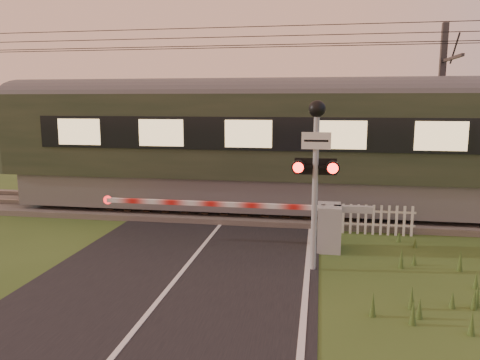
% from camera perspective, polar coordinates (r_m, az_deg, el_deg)
% --- Properties ---
extents(ground, '(160.00, 160.00, 0.00)m').
position_cam_1_polar(ground, '(10.00, -8.38, -12.65)').
color(ground, '#314B1D').
rests_on(ground, ground).
extents(road, '(6.00, 140.00, 0.03)m').
position_cam_1_polar(road, '(9.79, -8.71, -13.10)').
color(road, black).
rests_on(road, ground).
extents(track_bed, '(140.00, 3.40, 0.39)m').
position_cam_1_polar(track_bed, '(16.00, -1.17, -3.78)').
color(track_bed, '#47423D').
rests_on(track_bed, ground).
extents(overhead_wires, '(120.00, 0.62, 0.62)m').
position_cam_1_polar(overhead_wires, '(15.69, -1.24, 16.76)').
color(overhead_wires, black).
rests_on(overhead_wires, ground).
extents(boom_gate, '(7.19, 0.90, 1.20)m').
position_cam_1_polar(boom_gate, '(12.20, 9.24, -5.31)').
color(boom_gate, gray).
rests_on(boom_gate, ground).
extents(crossing_signal, '(0.96, 0.37, 3.79)m').
position_cam_1_polar(crossing_signal, '(10.31, 9.23, 2.99)').
color(crossing_signal, gray).
rests_on(crossing_signal, ground).
extents(picket_fence, '(2.53, 0.07, 0.86)m').
position_cam_1_polar(picket_fence, '(13.87, 15.51, -4.66)').
color(picket_fence, silver).
rests_on(picket_fence, ground).
extents(catenary_mast, '(0.20, 2.45, 6.42)m').
position_cam_1_polar(catenary_mast, '(17.99, 23.19, 7.49)').
color(catenary_mast, '#2D2D30').
rests_on(catenary_mast, ground).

